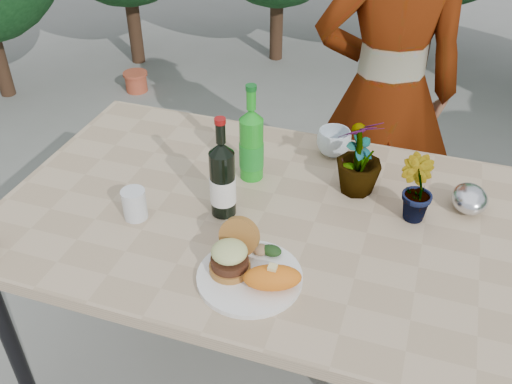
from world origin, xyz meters
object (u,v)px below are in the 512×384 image
(dinner_plate, at_px, (250,277))
(person, at_px, (386,94))
(wine_bottle, at_px, (223,180))
(patio_table, at_px, (264,226))

(dinner_plate, distance_m, person, 1.10)
(dinner_plate, distance_m, wine_bottle, 0.32)
(patio_table, xyz_separation_m, wine_bottle, (-0.12, -0.04, 0.18))
(patio_table, distance_m, dinner_plate, 0.30)
(patio_table, bearing_deg, person, 72.71)
(patio_table, relative_size, person, 0.99)
(dinner_plate, bearing_deg, person, 79.73)
(person, bearing_deg, patio_table, 58.05)
(patio_table, distance_m, person, 0.84)
(patio_table, height_order, wine_bottle, wine_bottle)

